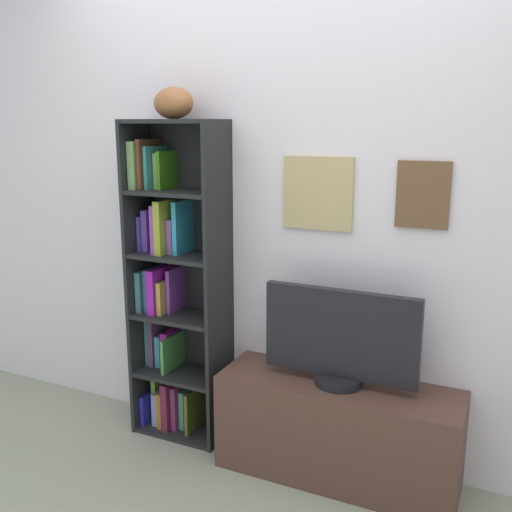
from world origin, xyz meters
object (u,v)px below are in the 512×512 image
Objects in this scene: football at (173,103)px; tv_stand at (337,431)px; television at (340,339)px; bookshelf at (174,291)px.

football is 0.22× the size of tv_stand.
football is at bearing 177.00° from television.
television is at bearing -3.00° from football.
tv_stand is (0.93, -0.08, -0.54)m from bookshelf.
television is (0.88, -0.05, -1.04)m from football.
bookshelf is 1.49× the size of tv_stand.
bookshelf is 1.08m from tv_stand.
football is 1.74m from tv_stand.
football is at bearing -28.97° from bookshelf.
bookshelf is at bearing 175.33° from tv_stand.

